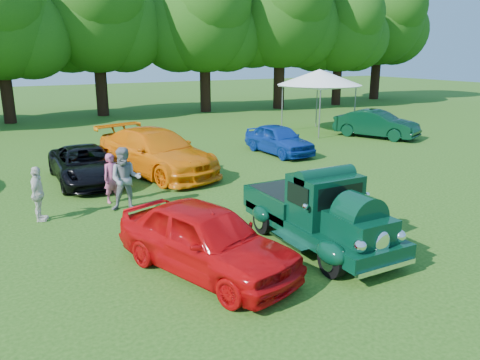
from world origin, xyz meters
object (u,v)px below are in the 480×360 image
red_convertible (206,239)px  back_car_black (86,165)px  spectator_grey (126,179)px  spectator_pink (112,178)px  back_car_orange (156,152)px  back_car_green (376,124)px  back_car_blue (279,139)px  spectator_white (38,194)px  canopy_tent (319,78)px  hero_pickup (318,214)px

red_convertible → back_car_black: 8.34m
spectator_grey → spectator_pink: bearing=119.5°
back_car_orange → back_car_black: bearing=162.1°
back_car_green → back_car_black: bearing=162.2°
back_car_black → back_car_blue: 8.48m
back_car_blue → spectator_grey: bearing=-154.0°
back_car_green → spectator_white: bearing=172.5°
back_car_green → canopy_tent: (-1.67, 2.86, 2.30)m
spectator_white → spectator_grey: bearing=-78.3°
red_convertible → canopy_tent: size_ratio=0.79×
red_convertible → spectator_grey: (-0.39, 4.64, 0.20)m
back_car_black → back_car_green: bearing=6.5°
red_convertible → canopy_tent: canopy_tent is taller
back_car_blue → canopy_tent: size_ratio=0.71×
spectator_pink → canopy_tent: bearing=13.9°
spectator_grey → spectator_white: 2.32m
back_car_blue → canopy_tent: canopy_tent is taller
back_car_black → canopy_tent: bearing=18.8°
back_car_orange → spectator_white: 5.53m
hero_pickup → back_car_blue: hero_pickup is taller
hero_pickup → back_car_orange: bearing=98.3°
back_car_green → canopy_tent: size_ratio=0.81×
hero_pickup → red_convertible: 2.89m
back_car_green → canopy_tent: 4.03m
red_convertible → back_car_black: red_convertible is taller
red_convertible → back_car_black: bearing=76.0°
canopy_tent → back_car_orange: bearing=-156.9°
red_convertible → spectator_white: 5.56m
spectator_pink → spectator_grey: (0.17, -0.92, 0.17)m
back_car_orange → back_car_green: size_ratio=1.31×
back_car_orange → hero_pickup: bearing=-98.0°
hero_pickup → spectator_pink: 6.49m
back_car_orange → spectator_grey: 4.15m
back_car_black → spectator_white: (-1.88, -3.43, 0.13)m
red_convertible → back_car_blue: bearing=30.2°
back_car_blue → red_convertible: bearing=-133.0°
back_car_blue → spectator_grey: (-8.02, -4.42, 0.27)m
back_car_orange → spectator_pink: bearing=-146.7°
back_car_black → back_car_orange: bearing=-1.7°
back_car_green → spectator_pink: size_ratio=2.89×
back_car_blue → back_car_orange: bearing=-174.8°
red_convertible → spectator_white: size_ratio=2.83×
back_car_orange → spectator_white: bearing=-158.9°
spectator_grey → back_car_blue: bearing=47.6°
spectator_pink → spectator_white: (-2.13, -0.69, -0.00)m
back_car_green → spectator_white: (-17.10, -5.21, 0.03)m
back_car_blue → spectator_white: size_ratio=2.55×
hero_pickup → canopy_tent: (9.84, 12.86, 2.26)m
back_car_green → hero_pickup: bearing=-163.5°
back_car_blue → spectator_pink: (-8.20, -3.50, 0.10)m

